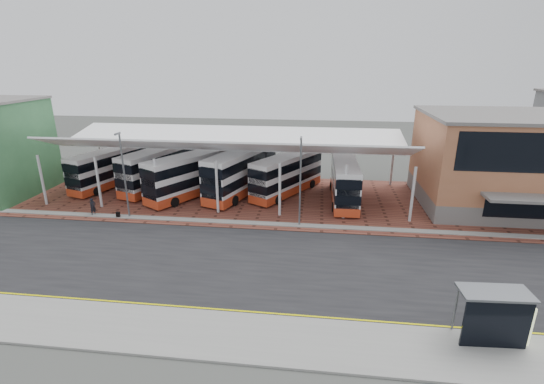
# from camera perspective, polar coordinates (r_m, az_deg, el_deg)

# --- Properties ---
(ground) EXTENTS (140.00, 140.00, 0.00)m
(ground) POSITION_cam_1_polar(r_m,az_deg,el_deg) (29.98, -0.61, -9.54)
(ground) COLOR #3F413D
(road) EXTENTS (120.00, 14.00, 0.02)m
(road) POSITION_cam_1_polar(r_m,az_deg,el_deg) (29.11, -0.88, -10.45)
(road) COLOR black
(road) RESTS_ON ground
(forecourt) EXTENTS (72.00, 16.00, 0.06)m
(forecourt) POSITION_cam_1_polar(r_m,az_deg,el_deg) (41.67, 4.49, -1.17)
(forecourt) COLOR brown
(forecourt) RESTS_ON ground
(sidewalk) EXTENTS (120.00, 4.00, 0.14)m
(sidewalk) POSITION_cam_1_polar(r_m,az_deg,el_deg) (22.52, -3.84, -20.23)
(sidewalk) COLOR gray
(sidewalk) RESTS_ON ground
(north_kerb) EXTENTS (120.00, 0.80, 0.14)m
(north_kerb) POSITION_cam_1_polar(r_m,az_deg,el_deg) (35.48, 0.72, -4.71)
(north_kerb) COLOR gray
(north_kerb) RESTS_ON ground
(yellow_line_near) EXTENTS (120.00, 0.12, 0.01)m
(yellow_line_near) POSITION_cam_1_polar(r_m,az_deg,el_deg) (24.11, -2.92, -17.35)
(yellow_line_near) COLOR #E8E300
(yellow_line_near) RESTS_ON road
(yellow_line_far) EXTENTS (120.00, 0.12, 0.01)m
(yellow_line_far) POSITION_cam_1_polar(r_m,az_deg,el_deg) (24.34, -2.79, -16.94)
(yellow_line_far) COLOR #E8E300
(yellow_line_far) RESTS_ON road
(canopy) EXTENTS (37.00, 11.63, 7.07)m
(canopy) POSITION_cam_1_polar(r_m,az_deg,el_deg) (42.05, -6.28, 7.14)
(canopy) COLOR silver
(canopy) RESTS_ON ground
(terminal) EXTENTS (18.40, 14.40, 9.25)m
(terminal) POSITION_cam_1_polar(r_m,az_deg,el_deg) (45.55, 32.19, 3.77)
(terminal) COLOR #65625F
(terminal) RESTS_ON ground
(shop_green) EXTENTS (6.40, 10.20, 10.22)m
(shop_green) POSITION_cam_1_polar(r_m,az_deg,el_deg) (50.85, -34.59, 5.17)
(shop_green) COLOR #387043
(shop_green) RESTS_ON ground
(lamp_west) EXTENTS (0.16, 0.90, 8.07)m
(lamp_west) POSITION_cam_1_polar(r_m,az_deg,el_deg) (38.15, -20.65, 2.59)
(lamp_west) COLOR #575A5F
(lamp_west) RESTS_ON ground
(lamp_east) EXTENTS (0.16, 0.90, 8.07)m
(lamp_east) POSITION_cam_1_polar(r_m,az_deg,el_deg) (33.92, 4.12, 1.84)
(lamp_east) COLOR #575A5F
(lamp_east) RESTS_ON ground
(bus_0) EXTENTS (5.33, 10.56, 4.25)m
(bus_0) POSITION_cam_1_polar(r_m,az_deg,el_deg) (49.22, -22.44, 3.19)
(bus_0) COLOR white
(bus_0) RESTS_ON forecourt
(bus_1) EXTENTS (5.94, 11.32, 4.57)m
(bus_1) POSITION_cam_1_polar(r_m,az_deg,el_deg) (46.62, -15.91, 3.30)
(bus_1) COLOR white
(bus_1) RESTS_ON forecourt
(bus_2) EXTENTS (7.86, 10.80, 4.56)m
(bus_2) POSITION_cam_1_polar(r_m,az_deg,el_deg) (43.08, -11.53, 2.39)
(bus_2) COLOR white
(bus_2) RESTS_ON forecourt
(bus_3) EXTENTS (6.33, 11.93, 4.82)m
(bus_3) POSITION_cam_1_polar(r_m,az_deg,el_deg) (43.02, -4.46, 2.87)
(bus_3) COLOR white
(bus_3) RESTS_ON forecourt
(bus_4) EXTENTS (7.27, 10.27, 4.31)m
(bus_4) POSITION_cam_1_polar(r_m,az_deg,el_deg) (42.85, 2.19, 2.50)
(bus_4) COLOR white
(bus_4) RESTS_ON forecourt
(bus_5) EXTENTS (2.72, 10.40, 4.27)m
(bus_5) POSITION_cam_1_polar(r_m,az_deg,el_deg) (41.34, 10.44, 1.55)
(bus_5) COLOR white
(bus_5) RESTS_ON forecourt
(pedestrian) EXTENTS (0.61, 0.73, 1.71)m
(pedestrian) POSITION_cam_1_polar(r_m,az_deg,el_deg) (40.88, -24.51, -1.96)
(pedestrian) COLOR black
(pedestrian) RESTS_ON forecourt
(suitcase) EXTENTS (0.33, 0.23, 0.56)m
(suitcase) POSITION_cam_1_polar(r_m,az_deg,el_deg) (39.60, -21.39, -3.08)
(suitcase) COLOR black
(suitcase) RESTS_ON forecourt
(bus_shelter) EXTENTS (3.67, 1.83, 2.87)m
(bus_shelter) POSITION_cam_1_polar(r_m,az_deg,el_deg) (23.99, 30.24, -14.95)
(bus_shelter) COLOR black
(bus_shelter) RESTS_ON sidewalk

